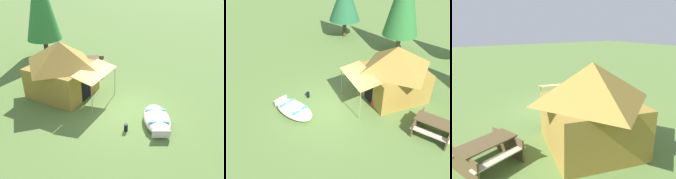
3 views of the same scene
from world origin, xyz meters
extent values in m
plane|color=#5C7B3A|center=(0.00, 0.00, 0.00)|extent=(80.00, 80.00, 0.00)
ellipsoid|color=silver|center=(-0.74, -1.66, 0.23)|extent=(2.49, 1.62, 0.46)
ellipsoid|color=#4D4945|center=(-0.74, -1.66, 0.27)|extent=(2.28, 1.45, 0.16)
cube|color=teal|center=(-0.30, -1.56, 0.42)|extent=(0.33, 0.88, 0.04)
cube|color=teal|center=(-1.19, -1.76, 0.42)|extent=(0.33, 0.88, 0.04)
cube|color=silver|center=(-1.77, -1.89, 0.25)|extent=(0.24, 0.73, 0.35)
cube|color=olive|center=(0.94, 3.38, 0.81)|extent=(3.35, 3.45, 1.63)
pyramid|color=olive|center=(0.94, 3.38, 2.24)|extent=(3.62, 3.73, 1.23)
cube|color=black|center=(0.58, 1.98, 0.68)|extent=(0.74, 0.22, 1.30)
cube|color=tan|center=(0.44, 1.43, 1.68)|extent=(2.66, 1.70, 0.26)
cylinder|color=gray|center=(1.43, 0.68, 0.77)|extent=(0.04, 0.04, 1.54)
cylinder|color=gray|center=(-0.79, 1.25, 0.77)|extent=(0.04, 0.04, 1.54)
cube|color=brown|center=(4.11, 2.64, 0.73)|extent=(1.80, 1.27, 0.04)
cube|color=beige|center=(3.91, 3.21, 0.46)|extent=(1.63, 0.80, 0.04)
cube|color=beige|center=(4.32, 2.08, 0.46)|extent=(1.63, 0.80, 0.04)
cube|color=brown|center=(4.79, 2.89, 0.35)|extent=(0.55, 1.39, 0.71)
cube|color=brown|center=(3.43, 2.40, 0.35)|extent=(0.55, 1.39, 0.71)
cube|color=#BF352B|center=(1.04, 2.07, 0.17)|extent=(0.58, 0.60, 0.33)
cylinder|color=black|center=(-1.54, -0.43, 0.16)|extent=(0.19, 0.19, 0.32)
camera|label=1|loc=(-9.78, -1.68, 6.46)|focal=39.53mm
camera|label=2|loc=(8.15, -5.36, 7.63)|focal=39.12mm
camera|label=3|loc=(5.23, 8.67, 3.90)|focal=35.97mm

